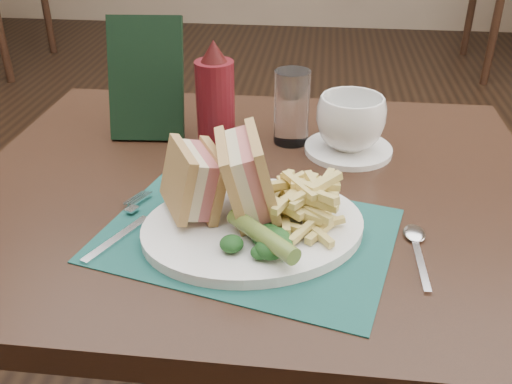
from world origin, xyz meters
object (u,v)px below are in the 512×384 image
at_px(placemat, 247,235).
at_px(sandwich_half_b, 232,176).
at_px(sandwich_half_a, 178,182).
at_px(check_presenter, 146,79).
at_px(table_main, 254,354).
at_px(plate, 253,227).
at_px(drinking_glass, 292,107).
at_px(ketchup_bottle, 215,94).
at_px(coffee_cup, 351,122).
at_px(saucer, 348,149).

relative_size(placemat, sandwich_half_b, 3.23).
relative_size(sandwich_half_a, check_presenter, 0.46).
xyz_separation_m(table_main, check_presenter, (-0.21, 0.16, 0.48)).
bearing_deg(plate, sandwich_half_b, 126.69).
height_order(drinking_glass, check_presenter, check_presenter).
distance_m(plate, drinking_glass, 0.30).
bearing_deg(table_main, sandwich_half_b, -97.24).
distance_m(table_main, placemat, 0.40).
distance_m(placemat, sandwich_half_a, 0.12).
height_order(table_main, check_presenter, check_presenter).
relative_size(sandwich_half_a, drinking_glass, 0.76).
height_order(plate, sandwich_half_b, sandwich_half_b).
xyz_separation_m(ketchup_bottle, check_presenter, (-0.13, 0.03, 0.01)).
distance_m(drinking_glass, ketchup_bottle, 0.13).
bearing_deg(sandwich_half_b, placemat, -61.62).
bearing_deg(sandwich_half_a, plate, -33.38).
bearing_deg(ketchup_bottle, coffee_cup, -1.31).
xyz_separation_m(saucer, ketchup_bottle, (-0.23, 0.01, 0.09)).
bearing_deg(sandwich_half_a, sandwich_half_b, -18.89).
xyz_separation_m(plate, ketchup_bottle, (-0.10, 0.27, 0.08)).
bearing_deg(table_main, drinking_glass, 73.01).
height_order(table_main, drinking_glass, drinking_glass).
height_order(placemat, saucer, saucer).
height_order(plate, check_presenter, check_presenter).
xyz_separation_m(coffee_cup, check_presenter, (-0.36, 0.04, 0.05)).
bearing_deg(check_presenter, saucer, -10.59).
height_order(placemat, ketchup_bottle, ketchup_bottle).
xyz_separation_m(plate, sandwich_half_a, (-0.10, 0.01, 0.06)).
height_order(saucer, check_presenter, check_presenter).
xyz_separation_m(table_main, sandwich_half_b, (-0.02, -0.12, 0.45)).
bearing_deg(coffee_cup, ketchup_bottle, 178.69).
distance_m(ketchup_bottle, check_presenter, 0.13).
height_order(sandwich_half_b, coffee_cup, sandwich_half_b).
xyz_separation_m(table_main, drinking_glass, (0.05, 0.16, 0.44)).
bearing_deg(check_presenter, placemat, -59.41).
height_order(sandwich_half_a, saucer, sandwich_half_a).
xyz_separation_m(sandwich_half_b, coffee_cup, (0.16, 0.24, -0.02)).
height_order(coffee_cup, drinking_glass, drinking_glass).
distance_m(coffee_cup, check_presenter, 0.36).
xyz_separation_m(placemat, saucer, (0.14, 0.27, 0.00)).
xyz_separation_m(drinking_glass, ketchup_bottle, (-0.13, -0.03, 0.03)).
distance_m(placemat, plate, 0.01).
bearing_deg(coffee_cup, drinking_glass, 162.62).
bearing_deg(sandwich_half_b, table_main, 69.70).
distance_m(plate, coffee_cup, 0.30).
relative_size(placemat, plate, 1.26).
bearing_deg(drinking_glass, placemat, -97.36).
distance_m(table_main, saucer, 0.43).
bearing_deg(placemat, table_main, 93.23).
height_order(table_main, saucer, saucer).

